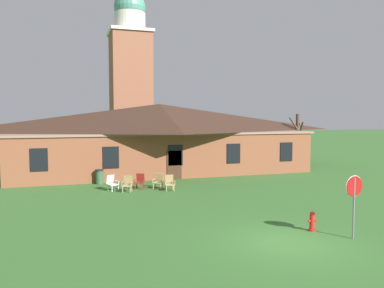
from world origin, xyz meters
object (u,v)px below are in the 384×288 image
at_px(fire_hydrant, 312,222).
at_px(lawn_chair_by_porch, 112,183).
at_px(lawn_chair_middle, 158,180).
at_px(lawn_chair_left_end, 140,181).
at_px(lawn_chair_right_end, 169,182).
at_px(trash_bin, 99,177).
at_px(stop_sign, 354,194).
at_px(lawn_chair_near_door, 128,183).

bearing_deg(fire_hydrant, lawn_chair_by_porch, 121.18).
height_order(lawn_chair_middle, fire_hydrant, lawn_chair_middle).
bearing_deg(lawn_chair_left_end, lawn_chair_by_porch, -177.09).
bearing_deg(lawn_chair_right_end, lawn_chair_middle, 117.40).
xyz_separation_m(lawn_chair_left_end, trash_bin, (-2.31, 2.54, -0.00)).
bearing_deg(lawn_chair_by_porch, fire_hydrant, -58.82).
xyz_separation_m(lawn_chair_right_end, fire_hydrant, (3.26, -9.96, -0.12)).
bearing_deg(stop_sign, lawn_chair_right_end, 110.11).
relative_size(lawn_chair_near_door, lawn_chair_middle, 1.00).
distance_m(stop_sign, trash_bin, 17.04).
bearing_deg(lawn_chair_left_end, trash_bin, 132.22).
distance_m(lawn_chair_by_porch, lawn_chair_near_door, 1.08).
xyz_separation_m(lawn_chair_left_end, lawn_chair_middle, (1.16, -0.21, 0.00)).
distance_m(lawn_chair_middle, lawn_chair_right_end, 1.05).
bearing_deg(trash_bin, lawn_chair_by_porch, -78.34).
relative_size(stop_sign, lawn_chair_by_porch, 2.49).
distance_m(stop_sign, lawn_chair_right_end, 12.06).
distance_m(lawn_chair_right_end, trash_bin, 5.41).
distance_m(stop_sign, lawn_chair_left_end, 13.74).
bearing_deg(lawn_chair_near_door, lawn_chair_left_end, 39.06).
height_order(lawn_chair_by_porch, fire_hydrant, lawn_chair_by_porch).
relative_size(lawn_chair_by_porch, fire_hydrant, 1.21).
xyz_separation_m(fire_hydrant, trash_bin, (-7.21, 13.65, 0.12)).
height_order(lawn_chair_near_door, lawn_chair_middle, same).
xyz_separation_m(lawn_chair_near_door, lawn_chair_right_end, (2.54, -0.42, 0.00)).
bearing_deg(lawn_chair_middle, lawn_chair_left_end, 169.72).
bearing_deg(stop_sign, fire_hydrant, 123.65).
bearing_deg(lawn_chair_middle, stop_sign, -69.30).
bearing_deg(lawn_chair_near_door, fire_hydrant, -60.84).
xyz_separation_m(stop_sign, fire_hydrant, (-0.87, 1.30, -1.32)).
bearing_deg(lawn_chair_right_end, lawn_chair_by_porch, 162.81).
relative_size(lawn_chair_by_porch, lawn_chair_near_door, 1.00).
bearing_deg(trash_bin, lawn_chair_near_door, -66.55).
bearing_deg(lawn_chair_by_porch, trash_bin, 101.66).
bearing_deg(lawn_chair_middle, lawn_chair_right_end, -62.60).
bearing_deg(stop_sign, lawn_chair_middle, 110.70).
xyz_separation_m(lawn_chair_middle, lawn_chair_right_end, (0.48, -0.93, 0.00)).
distance_m(lawn_chair_by_porch, lawn_chair_right_end, 3.57).
bearing_deg(trash_bin, lawn_chair_left_end, -47.78).
bearing_deg(lawn_chair_middle, lawn_chair_by_porch, 177.63).
relative_size(lawn_chair_middle, lawn_chair_right_end, 1.00).
height_order(lawn_chair_left_end, lawn_chair_middle, same).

